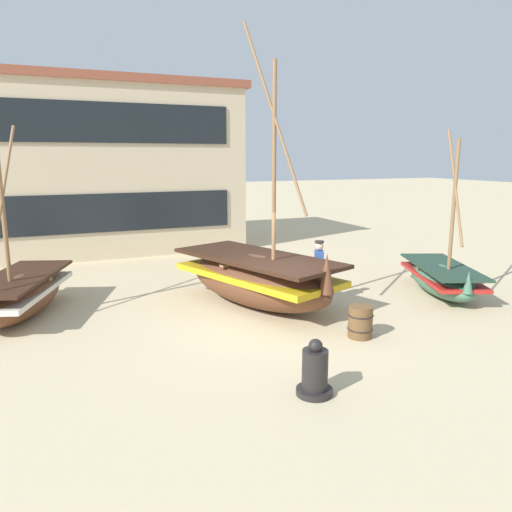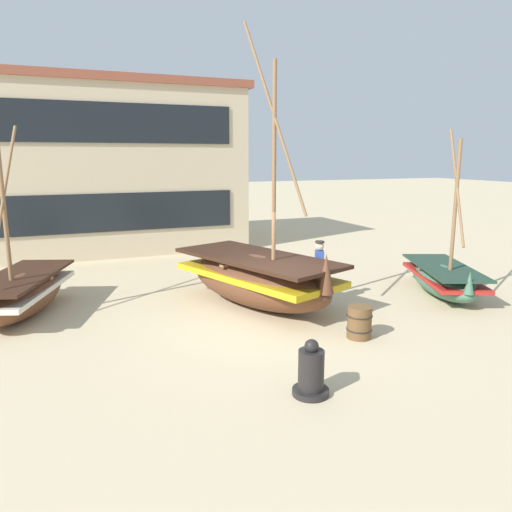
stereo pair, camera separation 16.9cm
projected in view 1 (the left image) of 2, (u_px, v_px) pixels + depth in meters
The scene contains 8 objects.
ground_plane at pixel (273, 322), 11.61m from camera, with size 120.00×120.00×0.00m, color #CCB78E.
fishing_boat_near_left at pixel (442, 278), 13.87m from camera, with size 2.61×3.78×4.57m.
fishing_boat_centre_large at pixel (258, 278), 12.76m from camera, with size 3.41×5.14×7.04m.
fishing_boat_far_right at pixel (20, 294), 11.92m from camera, with size 2.62×4.00×4.56m.
fisherman_by_hull at pixel (319, 273), 12.91m from camera, with size 0.35×0.42×1.68m.
capstan_winch at pixel (315, 373), 7.99m from camera, with size 0.61×0.61×0.96m.
wooden_barrel at pixel (360, 322), 10.54m from camera, with size 0.56×0.56×0.70m.
harbor_building_main at pixel (104, 167), 20.47m from camera, with size 10.95×5.81×6.79m.
Camera 1 is at (-4.77, -9.99, 3.85)m, focal length 34.41 mm.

